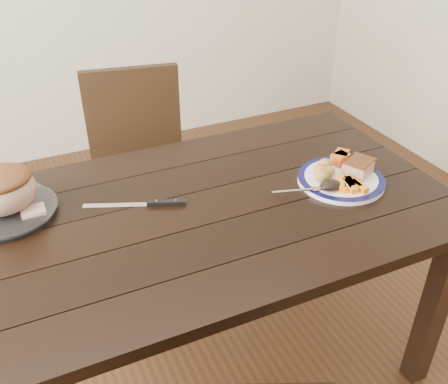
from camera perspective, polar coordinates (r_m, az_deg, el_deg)
name	(u,v)px	position (r m, az deg, el deg)	size (l,w,h in m)	color
ground	(203,365)	(2.07, -2.37, -19.17)	(4.00, 4.00, 0.00)	#472B16
dining_table	(199,232)	(1.61, -2.90, -4.60)	(1.61, 0.92, 0.75)	black
chair_far	(140,164)	(2.27, -9.57, 3.17)	(0.49, 0.50, 0.93)	black
dinner_plate	(341,180)	(1.72, 13.20, 1.35)	(0.29, 0.29, 0.02)	white
plate_rim	(341,178)	(1.72, 13.23, 1.59)	(0.29, 0.29, 0.02)	#0D0B3B
serving_platter	(6,213)	(1.65, -23.64, -2.17)	(0.30, 0.30, 0.02)	white
pork_slice	(359,168)	(1.74, 15.14, 2.69)	(0.10, 0.08, 0.04)	tan
roasted_potatoes	(324,170)	(1.70, 11.35, 2.47)	(0.10, 0.10, 0.04)	gold
carrot_batons	(350,184)	(1.66, 14.18, 0.86)	(0.09, 0.11, 0.02)	orange
pumpkin_wedges	(341,158)	(1.79, 13.20, 3.84)	(0.08, 0.08, 0.04)	orange
dark_mushroom	(330,185)	(1.63, 12.05, 0.78)	(0.07, 0.05, 0.03)	black
fork	(303,190)	(1.62, 9.02, 0.19)	(0.18, 0.07, 0.00)	silver
roast_joint	(0,191)	(1.61, -24.23, 0.06)	(0.21, 0.18, 0.14)	tan
cut_slice	(33,211)	(1.60, -20.98, -2.09)	(0.07, 0.06, 0.02)	tan
carving_knife	(154,203)	(1.58, -8.05, -1.28)	(0.30, 0.14, 0.01)	silver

